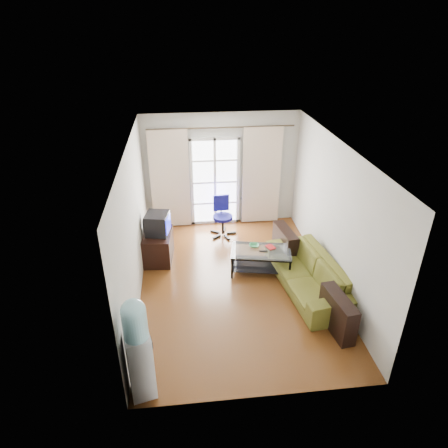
{
  "coord_description": "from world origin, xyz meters",
  "views": [
    {
      "loc": [
        -0.93,
        -6.21,
        4.63
      ],
      "look_at": [
        -0.18,
        0.35,
        1.12
      ],
      "focal_mm": 32.0,
      "sensor_mm": 36.0,
      "label": 1
    }
  ],
  "objects_px": {
    "tv_stand": "(158,247)",
    "water_cooler": "(138,348)",
    "sofa": "(308,273)",
    "crt_tv": "(157,224)",
    "coffee_table": "(261,258)",
    "task_chair": "(223,224)"
  },
  "relations": [
    {
      "from": "tv_stand",
      "to": "water_cooler",
      "type": "relative_size",
      "value": 0.52
    },
    {
      "from": "water_cooler",
      "to": "sofa",
      "type": "bearing_deg",
      "value": 21.47
    },
    {
      "from": "crt_tv",
      "to": "water_cooler",
      "type": "distance_m",
      "value": 3.41
    },
    {
      "from": "coffee_table",
      "to": "tv_stand",
      "type": "height_order",
      "value": "tv_stand"
    },
    {
      "from": "sofa",
      "to": "task_chair",
      "type": "height_order",
      "value": "task_chair"
    },
    {
      "from": "sofa",
      "to": "crt_tv",
      "type": "distance_m",
      "value": 3.15
    },
    {
      "from": "coffee_table",
      "to": "tv_stand",
      "type": "bearing_deg",
      "value": 161.94
    },
    {
      "from": "sofa",
      "to": "water_cooler",
      "type": "bearing_deg",
      "value": -62.5
    },
    {
      "from": "sofa",
      "to": "tv_stand",
      "type": "distance_m",
      "value": 3.1
    },
    {
      "from": "sofa",
      "to": "crt_tv",
      "type": "bearing_deg",
      "value": -123.6
    },
    {
      "from": "sofa",
      "to": "water_cooler",
      "type": "relative_size",
      "value": 1.49
    },
    {
      "from": "tv_stand",
      "to": "task_chair",
      "type": "bearing_deg",
      "value": 37.74
    },
    {
      "from": "coffee_table",
      "to": "task_chair",
      "type": "distance_m",
      "value": 1.69
    },
    {
      "from": "tv_stand",
      "to": "task_chair",
      "type": "xyz_separation_m",
      "value": [
        1.45,
        0.92,
        -0.03
      ]
    },
    {
      "from": "tv_stand",
      "to": "crt_tv",
      "type": "bearing_deg",
      "value": 91.81
    },
    {
      "from": "crt_tv",
      "to": "task_chair",
      "type": "relative_size",
      "value": 0.6
    },
    {
      "from": "tv_stand",
      "to": "task_chair",
      "type": "relative_size",
      "value": 0.9
    },
    {
      "from": "task_chair",
      "to": "coffee_table",
      "type": "bearing_deg",
      "value": -73.57
    },
    {
      "from": "coffee_table",
      "to": "water_cooler",
      "type": "bearing_deg",
      "value": -128.54
    },
    {
      "from": "coffee_table",
      "to": "task_chair",
      "type": "xyz_separation_m",
      "value": [
        -0.59,
        1.59,
        -0.03
      ]
    },
    {
      "from": "coffee_table",
      "to": "water_cooler",
      "type": "distance_m",
      "value": 3.5
    },
    {
      "from": "coffee_table",
      "to": "sofa",
      "type": "bearing_deg",
      "value": -41.27
    }
  ]
}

